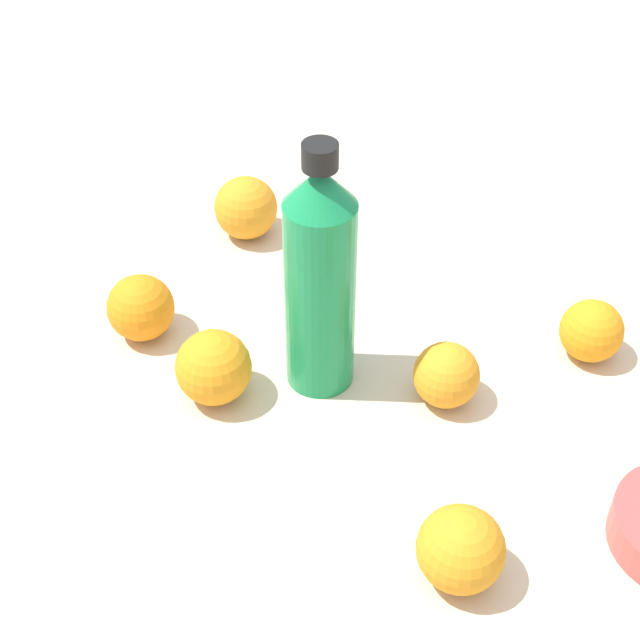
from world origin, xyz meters
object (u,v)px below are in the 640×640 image
Objects in this scene: orange_4 at (214,367)px; orange_0 at (592,331)px; orange_1 at (446,375)px; orange_5 at (246,208)px; orange_2 at (141,308)px; water_bottle at (320,279)px; orange_3 at (461,549)px.

orange_0 is at bearing -101.11° from orange_4.
orange_1 is 0.87× the size of orange_4.
orange_0 is 1.00× the size of orange_1.
orange_1 is 0.86× the size of orange_5.
orange_5 is at bearing -48.79° from orange_2.
water_bottle reaches higher than orange_3.
orange_5 is (0.28, -0.00, -0.09)m from water_bottle.
orange_0 is at bearing -87.34° from orange_1.
orange_3 reaches higher than orange_2.
water_bottle is 0.30m from orange_3.
orange_2 is at bearing 52.71° from orange_1.
orange_3 is at bearing 147.84° from water_bottle.
orange_4 is (0.09, 0.23, 0.01)m from orange_1.
orange_1 is 0.90× the size of orange_3.
orange_0 is 0.50m from orange_2.
orange_5 is at bearing 2.88° from orange_3.
orange_4 is 0.29m from orange_5.
orange_0 is 0.45m from orange_5.
orange_3 is (-0.20, 0.08, 0.00)m from orange_1.
orange_0 is at bearing -113.92° from orange_2.
orange_1 is 0.37m from orange_5.
orange_4 reaches higher than orange_3.
orange_0 is at bearing -140.10° from orange_5.
orange_2 is at bearing 25.23° from orange_3.
water_bottle is 4.13× the size of orange_0.
orange_2 is at bearing 13.32° from water_bottle.
orange_4 is at bearing 78.89° from orange_0.
orange_5 is at bearing -37.95° from water_bottle.
orange_2 is 0.94× the size of orange_5.
orange_2 is 0.45m from orange_3.
orange_2 is at bearing 66.08° from orange_0.
water_bottle is 0.32m from orange_0.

